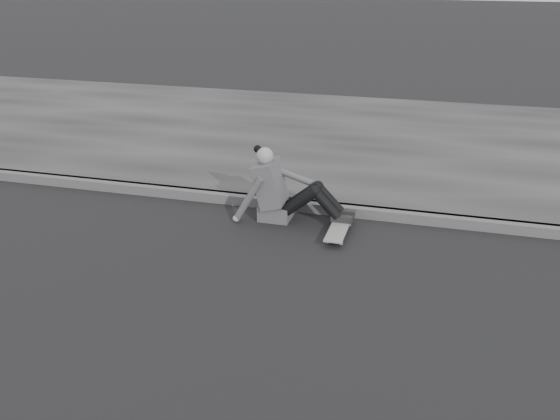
# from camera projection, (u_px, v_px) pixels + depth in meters

# --- Properties ---
(ground) EXTENTS (80.00, 80.00, 0.00)m
(ground) POSITION_uv_depth(u_px,v_px,m) (535.00, 369.00, 4.70)
(ground) COLOR black
(ground) RESTS_ON ground
(curb) EXTENTS (24.00, 0.16, 0.12)m
(curb) POSITION_uv_depth(u_px,v_px,m) (513.00, 227.00, 6.98)
(curb) COLOR #545454
(curb) RESTS_ON ground
(sidewalk) EXTENTS (24.00, 6.00, 0.12)m
(sidewalk) POSITION_uv_depth(u_px,v_px,m) (500.00, 151.00, 9.66)
(sidewalk) COLOR #343434
(sidewalk) RESTS_ON ground
(skateboard) EXTENTS (0.20, 0.78, 0.09)m
(skateboard) POSITION_uv_depth(u_px,v_px,m) (339.00, 229.00, 6.92)
(skateboard) COLOR #ABAAA5
(skateboard) RESTS_ON ground
(seated_woman) EXTENTS (1.38, 0.46, 0.88)m
(seated_woman) POSITION_uv_depth(u_px,v_px,m) (281.00, 190.00, 7.21)
(seated_woman) COLOR #4F4F52
(seated_woman) RESTS_ON ground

